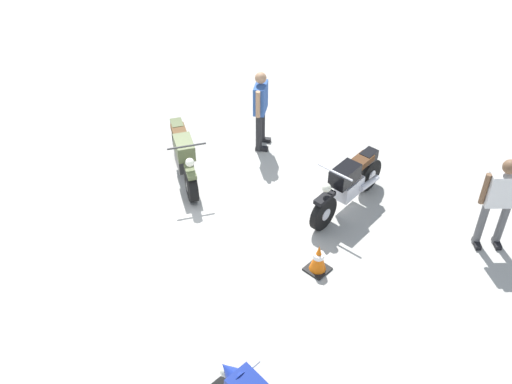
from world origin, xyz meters
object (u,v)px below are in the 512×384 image
at_px(motorcycle_olive_vintage, 184,156).
at_px(motorcycle_black_cruiser, 349,184).
at_px(person_in_white_shirt, 500,198).
at_px(traffic_cone, 318,258).
at_px(person_in_blue_shirt, 261,105).

xyz_separation_m(motorcycle_olive_vintage, motorcycle_black_cruiser, (-2.81, -1.43, 0.03)).
relative_size(motorcycle_olive_vintage, person_in_white_shirt, 1.01).
height_order(motorcycle_black_cruiser, traffic_cone, motorcycle_black_cruiser).
bearing_deg(person_in_blue_shirt, traffic_cone, -64.64).
bearing_deg(person_in_white_shirt, motorcycle_black_cruiser, -113.18).
xyz_separation_m(motorcycle_olive_vintage, person_in_blue_shirt, (-0.33, -1.77, 0.48)).
relative_size(motorcycle_olive_vintage, motorcycle_black_cruiser, 0.84).
xyz_separation_m(person_in_white_shirt, traffic_cone, (1.69, 2.47, -0.74)).
xyz_separation_m(person_in_blue_shirt, traffic_cone, (-3.10, 1.94, -0.70)).
height_order(motorcycle_olive_vintage, person_in_blue_shirt, person_in_blue_shirt).
xyz_separation_m(motorcycle_olive_vintage, traffic_cone, (-3.43, 0.17, -0.23)).
distance_m(motorcycle_black_cruiser, traffic_cone, 1.73).
distance_m(motorcycle_olive_vintage, motorcycle_black_cruiser, 3.15).
relative_size(motorcycle_black_cruiser, person_in_white_shirt, 1.20).
bearing_deg(person_in_white_shirt, person_in_blue_shirt, -127.55).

